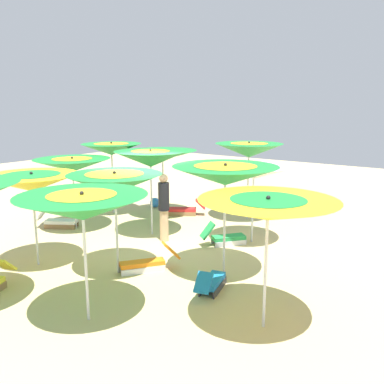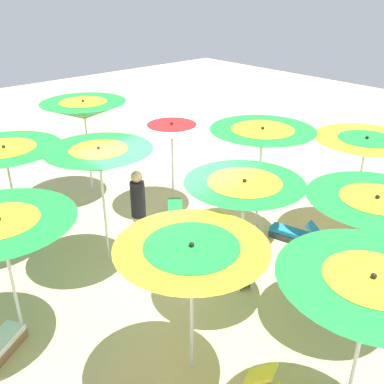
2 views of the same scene
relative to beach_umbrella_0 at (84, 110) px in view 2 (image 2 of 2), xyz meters
name	(u,v)px [view 2 (image 2 of 2)]	position (x,y,z in m)	size (l,w,h in m)	color
ground	(171,264)	(4.12, -0.59, -2.29)	(37.04, 37.04, 0.04)	#D1B57F
beach_umbrella_0	(84,110)	(0.00, 0.00, 0.00)	(2.15, 2.15, 2.54)	silver
beach_umbrella_1	(5,155)	(1.27, -2.52, -0.21)	(2.27, 2.27, 2.27)	silver
beach_umbrella_3	(172,131)	(2.00, 1.23, -0.33)	(2.01, 2.01, 2.16)	silver
beach_umbrella_4	(100,160)	(3.10, -1.42, -0.06)	(2.03, 2.03, 2.48)	silver
beach_umbrella_5	(1,231)	(4.03, -3.66, -0.32)	(2.22, 2.22, 2.19)	silver
beach_umbrella_6	(262,138)	(4.35, 1.78, -0.04)	(2.25, 2.25, 2.48)	silver
beach_umbrella_7	(244,193)	(5.64, -0.19, -0.23)	(2.03, 2.03, 2.30)	silver
beach_umbrella_8	(192,258)	(6.41, -2.05, -0.31)	(2.06, 2.06, 2.21)	silver
beach_umbrella_9	(366,146)	(5.82, 3.47, -0.22)	(2.24, 2.24, 2.27)	silver
beach_umbrella_10	(375,210)	(7.39, 0.90, -0.24)	(2.16, 2.16, 2.29)	silver
beach_umbrella_11	(370,293)	(8.42, -1.19, -0.13)	(2.13, 2.13, 2.40)	silver
lounger_0	(293,232)	(5.22, 2.02, -2.07)	(1.20, 0.60, 0.55)	#333338
lounger_1	(37,219)	(0.83, -1.96, -2.07)	(1.02, 1.26, 0.56)	olive
lounger_2	(238,262)	(5.19, 0.27, -2.06)	(1.28, 1.04, 0.63)	silver
lounger_5	(175,209)	(2.64, 0.76, -2.05)	(1.18, 1.03, 0.65)	silver
beachgoer_0	(139,210)	(3.33, -0.77, -1.28)	(0.30, 0.30, 1.86)	#D8A87F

